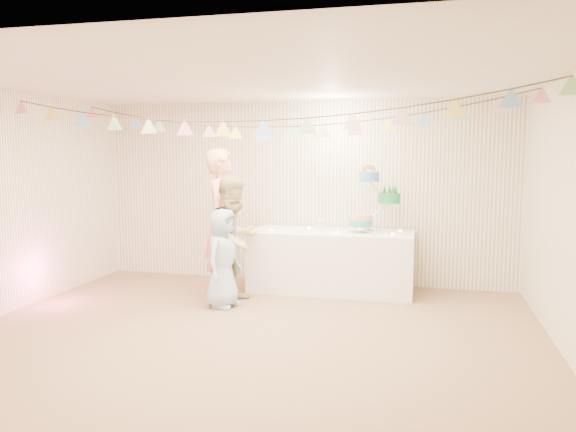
% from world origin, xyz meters
% --- Properties ---
extents(floor, '(6.00, 6.00, 0.00)m').
position_xyz_m(floor, '(0.00, 0.00, 0.00)').
color(floor, '#856548').
rests_on(floor, ground).
extents(ceiling, '(6.00, 6.00, 0.00)m').
position_xyz_m(ceiling, '(0.00, 0.00, 2.60)').
color(ceiling, beige).
rests_on(ceiling, ground).
extents(back_wall, '(6.00, 6.00, 0.00)m').
position_xyz_m(back_wall, '(0.00, 2.50, 1.30)').
color(back_wall, white).
rests_on(back_wall, ground).
extents(front_wall, '(6.00, 6.00, 0.00)m').
position_xyz_m(front_wall, '(0.00, -2.50, 1.30)').
color(front_wall, white).
rests_on(front_wall, ground).
extents(right_wall, '(5.00, 5.00, 0.00)m').
position_xyz_m(right_wall, '(3.00, 0.00, 1.30)').
color(right_wall, white).
rests_on(right_wall, ground).
extents(table, '(2.18, 0.87, 0.82)m').
position_xyz_m(table, '(0.51, 2.02, 0.41)').
color(table, white).
rests_on(table, floor).
extents(cake_stand, '(0.74, 0.44, 0.83)m').
position_xyz_m(cake_stand, '(1.06, 2.07, 1.16)').
color(cake_stand, silver).
rests_on(cake_stand, table).
extents(cake_bottom, '(0.31, 0.31, 0.15)m').
position_xyz_m(cake_bottom, '(0.91, 2.01, 0.84)').
color(cake_bottom, teal).
rests_on(cake_bottom, cake_stand).
extents(cake_middle, '(0.27, 0.27, 0.22)m').
position_xyz_m(cake_middle, '(1.24, 2.16, 1.11)').
color(cake_middle, '#1B7D3E').
rests_on(cake_middle, cake_stand).
extents(cake_top_tier, '(0.25, 0.25, 0.19)m').
position_xyz_m(cake_top_tier, '(1.00, 2.04, 1.38)').
color(cake_top_tier, '#4085CA').
rests_on(cake_top_tier, cake_stand).
extents(platter, '(0.38, 0.38, 0.02)m').
position_xyz_m(platter, '(0.04, 1.97, 0.76)').
color(platter, white).
rests_on(platter, table).
extents(posy, '(0.13, 0.13, 0.15)m').
position_xyz_m(posy, '(0.33, 2.07, 0.83)').
color(posy, white).
rests_on(posy, table).
extents(person_adult_a, '(0.46, 0.70, 1.93)m').
position_xyz_m(person_adult_a, '(-0.83, 1.47, 0.96)').
color(person_adult_a, '#FFAB85').
rests_on(person_adult_a, floor).
extents(person_adult_b, '(0.86, 0.95, 1.59)m').
position_xyz_m(person_adult_b, '(-0.57, 1.16, 0.79)').
color(person_adult_b, tan).
rests_on(person_adult_b, floor).
extents(person_child, '(0.50, 0.66, 1.20)m').
position_xyz_m(person_child, '(-0.64, 0.91, 0.60)').
color(person_child, '#9FBCE2').
rests_on(person_child, floor).
extents(bunting_back, '(5.60, 1.10, 0.40)m').
position_xyz_m(bunting_back, '(0.00, 1.10, 2.35)').
color(bunting_back, pink).
rests_on(bunting_back, ceiling).
extents(bunting_front, '(5.60, 0.90, 0.36)m').
position_xyz_m(bunting_front, '(0.00, -0.20, 2.32)').
color(bunting_front, '#72A5E5').
rests_on(bunting_front, ceiling).
extents(tealight_0, '(0.04, 0.04, 0.03)m').
position_xyz_m(tealight_0, '(-0.29, 1.87, 0.83)').
color(tealight_0, '#FFD88C').
rests_on(tealight_0, table).
extents(tealight_1, '(0.04, 0.04, 0.03)m').
position_xyz_m(tealight_1, '(0.16, 2.20, 0.83)').
color(tealight_1, '#FFD88C').
rests_on(tealight_1, table).
extents(tealight_2, '(0.04, 0.04, 0.03)m').
position_xyz_m(tealight_2, '(0.61, 1.80, 0.83)').
color(tealight_2, '#FFD88C').
rests_on(tealight_2, table).
extents(tealight_3, '(0.04, 0.04, 0.03)m').
position_xyz_m(tealight_3, '(0.86, 2.24, 0.83)').
color(tealight_3, '#FFD88C').
rests_on(tealight_3, table).
extents(tealight_4, '(0.04, 0.04, 0.03)m').
position_xyz_m(tealight_4, '(1.33, 1.84, 0.83)').
color(tealight_4, '#FFD88C').
rests_on(tealight_4, table).
extents(tealight_5, '(0.04, 0.04, 0.03)m').
position_xyz_m(tealight_5, '(1.41, 2.17, 0.83)').
color(tealight_5, '#FFD88C').
rests_on(tealight_5, table).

